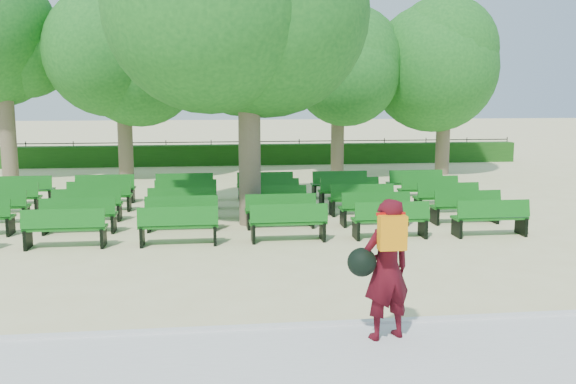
# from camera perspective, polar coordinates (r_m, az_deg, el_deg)

# --- Properties ---
(ground) EXTENTS (120.00, 120.00, 0.00)m
(ground) POSITION_cam_1_polar(r_m,az_deg,el_deg) (14.98, -2.65, -3.61)
(ground) COLOR beige
(paving) EXTENTS (30.00, 2.20, 0.06)m
(paving) POSITION_cam_1_polar(r_m,az_deg,el_deg) (7.95, 1.64, -14.98)
(paving) COLOR silver
(paving) RESTS_ON ground
(curb) EXTENTS (30.00, 0.12, 0.10)m
(curb) POSITION_cam_1_polar(r_m,az_deg,el_deg) (9.00, 0.51, -11.92)
(curb) COLOR silver
(curb) RESTS_ON ground
(hedge) EXTENTS (26.00, 0.70, 0.90)m
(hedge) POSITION_cam_1_polar(r_m,az_deg,el_deg) (28.74, -4.83, 3.31)
(hedge) COLOR #1B4D13
(hedge) RESTS_ON ground
(fence) EXTENTS (26.00, 0.10, 1.02)m
(fence) POSITION_cam_1_polar(r_m,az_deg,el_deg) (29.19, -4.85, 2.51)
(fence) COLOR black
(fence) RESTS_ON ground
(tree_line) EXTENTS (21.80, 6.80, 7.04)m
(tree_line) POSITION_cam_1_polar(r_m,az_deg,el_deg) (24.82, -4.44, 1.38)
(tree_line) COLOR #1E691F
(tree_line) RESTS_ON ground
(bench_array) EXTENTS (1.69, 0.55, 1.06)m
(bench_array) POSITION_cam_1_polar(r_m,az_deg,el_deg) (16.72, -5.29, -2.01)
(bench_array) COLOR #105F14
(bench_array) RESTS_ON ground
(tree_among) EXTENTS (5.14, 5.14, 7.16)m
(tree_among) POSITION_cam_1_polar(r_m,az_deg,el_deg) (15.65, -3.54, 14.67)
(tree_among) COLOR brown
(tree_among) RESTS_ON ground
(person) EXTENTS (0.92, 0.62, 1.85)m
(person) POSITION_cam_1_polar(r_m,az_deg,el_deg) (8.38, 8.61, -6.64)
(person) COLOR #420912
(person) RESTS_ON ground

